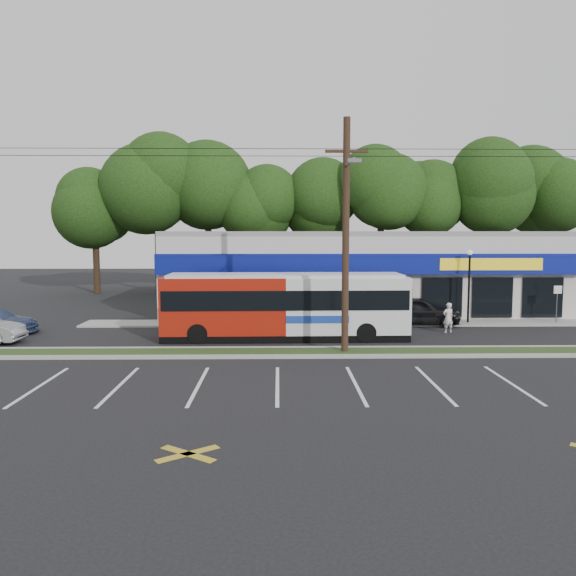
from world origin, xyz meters
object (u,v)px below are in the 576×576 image
(car_dark, at_px, (416,311))
(pedestrian_b, at_px, (335,310))
(sign_post, at_px, (557,297))
(metrobus, at_px, (285,304))
(utility_pole, at_px, (342,228))
(pedestrian_a, at_px, (448,318))
(lamp_post, at_px, (469,278))

(car_dark, distance_m, pedestrian_b, 4.59)
(sign_post, bearing_deg, metrobus, -165.29)
(utility_pole, relative_size, pedestrian_a, 31.48)
(utility_pole, bearing_deg, sign_post, 30.15)
(pedestrian_b, bearing_deg, utility_pole, 106.41)
(metrobus, relative_size, car_dark, 2.47)
(metrobus, bearing_deg, car_dark, 27.15)
(metrobus, height_order, car_dark, metrobus)
(metrobus, bearing_deg, sign_post, 13.65)
(car_dark, bearing_deg, lamp_post, -78.19)
(sign_post, height_order, pedestrian_a, sign_post)
(lamp_post, bearing_deg, pedestrian_a, -125.54)
(utility_pole, relative_size, car_dark, 10.29)
(utility_pole, xyz_separation_m, lamp_post, (8.17, 7.87, -2.74))
(metrobus, distance_m, pedestrian_a, 8.70)
(sign_post, distance_m, pedestrian_a, 7.50)
(lamp_post, relative_size, pedestrian_a, 2.68)
(utility_pole, distance_m, pedestrian_b, 8.84)
(pedestrian_b, bearing_deg, lamp_post, -157.49)
(car_dark, bearing_deg, metrobus, 124.43)
(utility_pole, xyz_separation_m, metrobus, (-2.35, 3.57, -3.71))
(metrobus, xyz_separation_m, car_dark, (7.46, 4.00, -0.88))
(car_dark, bearing_deg, sign_post, -83.25)
(metrobus, xyz_separation_m, pedestrian_a, (8.52, 1.50, -0.91))
(utility_pole, distance_m, lamp_post, 11.67)
(sign_post, height_order, metrobus, metrobus)
(lamp_post, height_order, pedestrian_a, lamp_post)
(lamp_post, height_order, car_dark, lamp_post)
(utility_pole, distance_m, sign_post, 15.71)
(lamp_post, xyz_separation_m, pedestrian_b, (-7.66, -0.30, -1.80))
(pedestrian_a, bearing_deg, metrobus, -5.32)
(utility_pole, xyz_separation_m, car_dark, (5.11, 7.57, -4.59))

